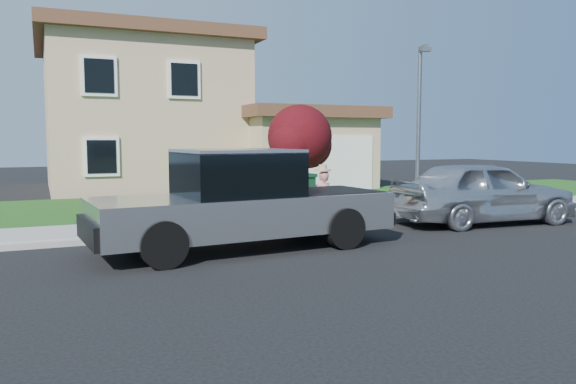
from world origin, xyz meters
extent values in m
plane|color=black|center=(0.00, 0.00, 0.00)|extent=(80.00, 80.00, 0.00)
cube|color=gray|center=(1.00, 2.90, 0.06)|extent=(40.00, 0.20, 0.12)
cube|color=gray|center=(1.00, 4.00, 0.07)|extent=(40.00, 2.00, 0.15)
cube|color=#143C11|center=(1.00, 8.50, 0.05)|extent=(40.00, 7.00, 0.10)
cube|color=tan|center=(0.00, 17.00, 3.20)|extent=(8.00, 9.00, 6.40)
cube|color=tan|center=(6.50, 14.00, 1.60)|extent=(5.50, 6.00, 3.20)
cube|color=white|center=(6.50, 10.98, 1.25)|extent=(4.60, 0.12, 2.30)
cube|color=#4C2D1E|center=(0.00, 17.00, 6.60)|extent=(8.80, 9.80, 0.50)
cube|color=#4C2D1E|center=(6.50, 14.00, 3.40)|extent=(6.20, 6.80, 0.50)
cube|color=white|center=(-2.20, 12.45, 4.60)|extent=(1.30, 0.10, 1.50)
cube|color=white|center=(1.00, 12.45, 4.60)|extent=(1.30, 0.10, 1.50)
cube|color=black|center=(-2.20, 12.45, 1.60)|extent=(1.30, 0.10, 1.50)
cylinder|color=black|center=(-2.40, -0.01, 0.43)|extent=(0.88, 0.38, 0.86)
cylinder|color=black|center=(-2.55, 1.95, 0.43)|extent=(0.88, 0.38, 0.86)
cylinder|color=black|center=(1.39, 0.27, 0.43)|extent=(0.88, 0.38, 0.86)
cylinder|color=black|center=(1.24, 2.24, 0.43)|extent=(0.88, 0.38, 0.86)
cube|color=#A6A9AD|center=(-0.50, 1.12, 0.74)|extent=(6.24, 2.59, 0.77)
cube|color=black|center=(-0.66, 1.11, 1.55)|extent=(2.39, 2.15, 0.91)
cube|color=#A6A9AD|center=(-0.66, 1.11, 2.02)|extent=(2.39, 2.15, 0.09)
cube|color=black|center=(1.53, 1.27, 1.10)|extent=(2.06, 1.96, 0.06)
cube|color=black|center=(-3.57, 0.89, 0.59)|extent=(0.28, 2.04, 0.43)
cube|color=black|center=(2.57, 1.35, 0.53)|extent=(0.28, 2.04, 0.27)
cube|color=black|center=(-1.60, 2.19, 1.44)|extent=(0.15, 0.24, 0.19)
imported|color=#B87365|center=(2.03, 2.49, 0.75)|extent=(0.61, 0.47, 1.49)
cylinder|color=tan|center=(2.03, 2.49, 1.51)|extent=(0.40, 0.40, 0.04)
cylinder|color=tan|center=(2.03, 2.49, 1.57)|extent=(0.20, 0.20, 0.14)
imported|color=#BBBCC2|center=(6.50, 1.80, 0.86)|extent=(5.16, 2.39, 1.71)
cylinder|color=black|center=(3.75, 7.54, 0.86)|extent=(0.19, 0.19, 1.52)
sphere|color=#430E12|center=(3.75, 7.54, 2.33)|extent=(2.19, 2.19, 2.19)
sphere|color=#430E12|center=(4.23, 7.82, 2.05)|extent=(1.62, 1.62, 1.62)
sphere|color=#430E12|center=(3.37, 7.25, 2.14)|extent=(1.52, 1.52, 1.52)
cube|color=#0D3318|center=(2.00, 3.88, 0.70)|extent=(0.71, 0.82, 1.11)
cube|color=#0D3318|center=(2.00, 3.88, 1.30)|extent=(0.78, 0.89, 0.09)
cylinder|color=slate|center=(5.06, 2.75, 2.32)|extent=(0.11, 0.11, 4.65)
cube|color=slate|center=(4.99, 2.53, 4.65)|extent=(0.27, 0.52, 0.11)
cube|color=slate|center=(4.92, 2.31, 4.57)|extent=(0.27, 0.23, 0.11)
camera|label=1|loc=(-4.31, -9.75, 2.28)|focal=35.00mm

